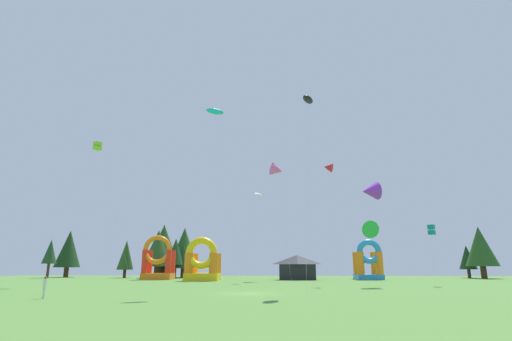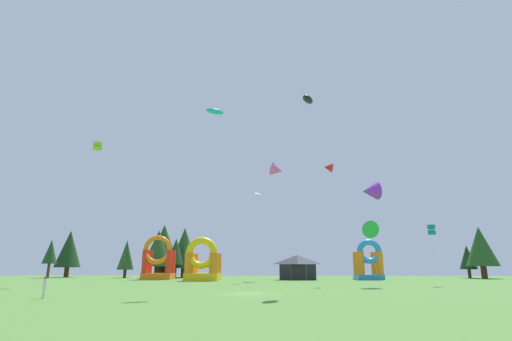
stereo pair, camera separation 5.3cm
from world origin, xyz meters
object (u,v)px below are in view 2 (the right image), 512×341
kite_green_delta (368,228)px  kite_red_delta (328,167)px  kite_black_parafoil (308,100)px  inflatable_blue_arch (368,264)px  kite_white_parafoil (258,195)px  kite_teal_box (432,230)px  kite_purple_delta (370,191)px  festival_tent (297,267)px  kite_pink_delta (277,170)px  inflatable_red_slide (203,265)px  kite_cyan_parafoil (215,112)px  inflatable_orange_dome (158,263)px  kite_lime_box (98,146)px  person_far_side (45,285)px

kite_green_delta → kite_red_delta: bearing=123.7°
kite_black_parafoil → inflatable_blue_arch: bearing=69.7°
kite_green_delta → kite_white_parafoil: size_ratio=0.59×
kite_teal_box → kite_red_delta: bearing=170.4°
kite_purple_delta → festival_tent: (-8.28, 18.90, -9.17)m
kite_white_parafoil → kite_purple_delta: size_ratio=1.05×
inflatable_blue_arch → kite_black_parafoil: bearing=-110.3°
kite_pink_delta → inflatable_red_slide: (-11.87, -4.02, -16.16)m
kite_cyan_parafoil → inflatable_red_slide: size_ratio=2.53×
kite_white_parafoil → kite_black_parafoil: (6.04, -21.12, 5.69)m
kite_purple_delta → inflatable_red_slide: (-23.27, 14.38, -8.77)m
kite_purple_delta → inflatable_orange_dome: size_ratio=1.68×
festival_tent → kite_teal_box: bearing=-49.1°
festival_tent → kite_green_delta: bearing=-71.2°
kite_lime_box → inflatable_blue_arch: size_ratio=2.76×
kite_lime_box → kite_purple_delta: bearing=-1.1°
kite_lime_box → inflatable_blue_arch: kite_lime_box is taller
kite_lime_box → festival_tent: (27.05, 18.25, -15.79)m
kite_pink_delta → kite_green_delta: (10.30, -20.68, -12.13)m
kite_red_delta → inflatable_orange_dome: size_ratio=2.14×
kite_green_delta → inflatable_orange_dome: kite_green_delta is taller
festival_tent → kite_white_parafoil: bearing=-122.4°
kite_pink_delta → inflatable_red_slide: kite_pink_delta is taller
kite_teal_box → inflatable_orange_dome: inflatable_orange_dome is taller
kite_lime_box → kite_green_delta: bearing=-4.9°
inflatable_orange_dome → inflatable_blue_arch: inflatable_orange_dome is taller
kite_cyan_parafoil → inflatable_blue_arch: bearing=58.6°
kite_green_delta → kite_purple_delta: 5.37m
kite_red_delta → kite_white_parafoil: bearing=145.8°
kite_black_parafoil → inflatable_red_slide: bearing=120.1°
kite_white_parafoil → inflatable_orange_dome: (-17.76, 10.03, -9.81)m
kite_red_delta → kite_lime_box: size_ratio=0.86×
kite_red_delta → kite_purple_delta: kite_red_delta is taller
kite_cyan_parafoil → kite_red_delta: kite_cyan_parafoil is taller
kite_purple_delta → inflatable_blue_arch: (3.95, 21.28, -8.60)m
kite_green_delta → kite_red_delta: size_ratio=0.48×
kite_red_delta → kite_teal_box: 14.71m
kite_cyan_parafoil → kite_purple_delta: 22.41m
kite_cyan_parafoil → kite_lime_box: size_ratio=0.92×
kite_teal_box → inflatable_blue_arch: size_ratio=1.07×
kite_cyan_parafoil → inflatable_red_slide: (-6.09, 27.77, -14.07)m
kite_pink_delta → festival_tent: (3.11, 0.50, -16.57)m
kite_white_parafoil → kite_lime_box: kite_lime_box is taller
kite_lime_box → person_far_side: bearing=-70.2°
kite_black_parafoil → kite_white_parafoil: bearing=106.0°
kite_black_parafoil → kite_teal_box: (15.46, 12.54, -11.80)m
kite_red_delta → inflatable_red_slide: size_ratio=2.36×
person_far_side → inflatable_red_slide: bearing=-58.4°
person_far_side → festival_tent: (19.80, 38.40, 1.09)m
kite_purple_delta → kite_lime_box: kite_lime_box is taller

